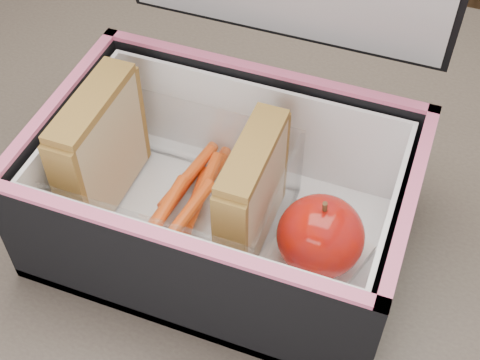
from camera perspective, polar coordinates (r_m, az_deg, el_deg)
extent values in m
cube|color=brown|center=(0.57, 0.57, -5.49)|extent=(1.20, 0.80, 0.03)
cube|color=#382D26|center=(1.26, -17.92, 3.93)|extent=(0.05, 0.05, 0.72)
cube|color=tan|center=(0.55, -12.49, 2.61)|extent=(0.01, 0.09, 0.10)
cube|color=#DD656A|center=(0.55, -11.69, 2.11)|extent=(0.01, 0.09, 0.09)
cube|color=tan|center=(0.54, -11.00, 2.19)|extent=(0.01, 0.09, 0.10)
cube|color=brown|center=(0.51, -12.67, 6.52)|extent=(0.03, 0.10, 0.01)
cube|color=tan|center=(0.51, 0.22, -1.19)|extent=(0.01, 0.09, 0.09)
cube|color=#DD656A|center=(0.51, 1.03, -1.70)|extent=(0.01, 0.09, 0.09)
cube|color=tan|center=(0.50, 1.86, -1.66)|extent=(0.01, 0.09, 0.09)
cube|color=brown|center=(0.47, 1.12, 2.53)|extent=(0.03, 0.09, 0.01)
cylinder|color=#DF4913|center=(0.56, -5.12, -0.88)|extent=(0.02, 0.08, 0.01)
cylinder|color=#DF4913|center=(0.54, -6.51, -2.55)|extent=(0.02, 0.08, 0.01)
cylinder|color=#DF4913|center=(0.52, -6.69, -2.97)|extent=(0.01, 0.08, 0.01)
cylinder|color=#DF4913|center=(0.57, -2.81, -0.15)|extent=(0.01, 0.08, 0.01)
cylinder|color=#DF4913|center=(0.55, -3.19, -0.84)|extent=(0.02, 0.08, 0.01)
cylinder|color=#DF4913|center=(0.52, -4.79, -3.23)|extent=(0.02, 0.08, 0.01)
cylinder|color=#DF4913|center=(0.55, -3.92, -2.21)|extent=(0.02, 0.08, 0.01)
cylinder|color=#DF4913|center=(0.56, -4.38, 0.38)|extent=(0.02, 0.08, 0.01)
cube|color=white|center=(0.53, 6.39, -6.51)|extent=(0.09, 0.09, 0.01)
ellipsoid|color=maroon|center=(0.50, 6.88, -4.79)|extent=(0.07, 0.07, 0.06)
cylinder|color=#4E331B|center=(0.47, 7.26, -2.31)|extent=(0.00, 0.01, 0.01)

